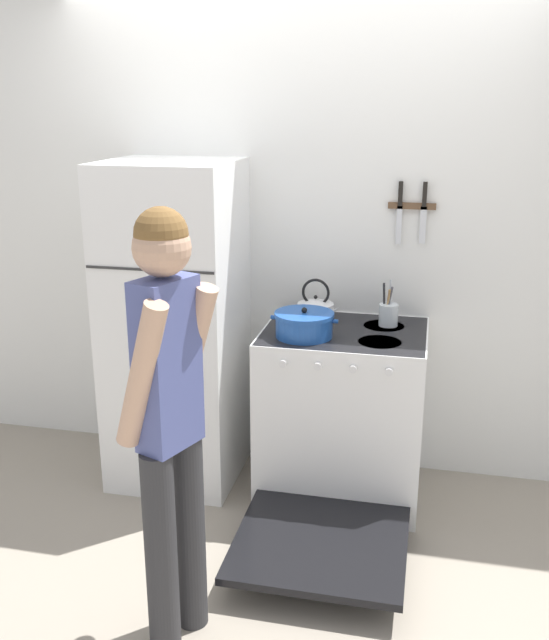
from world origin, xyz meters
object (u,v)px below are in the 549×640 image
tea_kettle (316,309)px  stove_range (341,416)px  dutch_oven_pot (304,324)px  refrigerator (176,326)px  utensil_jar (388,314)px  person (169,410)px

tea_kettle → stove_range: bearing=-44.8°
stove_range → tea_kettle: tea_kettle is taller
dutch_oven_pot → tea_kettle: tea_kettle is taller
refrigerator → utensil_jar: refrigerator is taller
utensil_jar → refrigerator: bearing=-173.1°
tea_kettle → utensil_jar: utensil_jar is taller
dutch_oven_pot → person: 1.12m
stove_range → person: 1.36m
refrigerator → person: 1.29m
dutch_oven_pot → utensil_jar: size_ratio=1.40×
utensil_jar → tea_kettle: bearing=-178.9°
utensil_jar → person: bearing=-116.5°
tea_kettle → person: person is taller
person → tea_kettle: bearing=8.6°
dutch_oven_pot → person: (-0.29, -1.08, -0.00)m
stove_range → person: size_ratio=0.82×
refrigerator → dutch_oven_pot: bearing=-10.8°
refrigerator → utensil_jar: bearing=6.9°
stove_range → dutch_oven_pot: 0.55m
utensil_jar → person: 1.50m
stove_range → utensil_jar: 0.58m
tea_kettle → utensil_jar: (0.37, 0.01, -0.00)m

